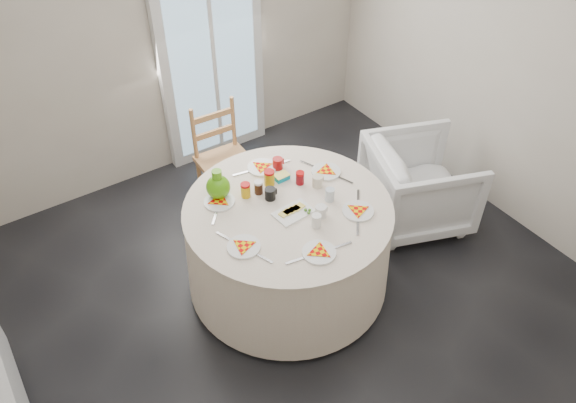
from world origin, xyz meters
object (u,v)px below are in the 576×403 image
table (288,246)px  wooden_chair (225,160)px  radiator (6,372)px  armchair (419,182)px  green_pitcher (218,183)px

table → wooden_chair: bearing=86.3°
radiator → table: bearing=-1.7°
armchair → table: bearing=110.2°
wooden_chair → green_pitcher: green_pitcher is taller
armchair → green_pitcher: size_ratio=3.72×
wooden_chair → armchair: (1.22, -1.04, -0.08)m
armchair → green_pitcher: bearing=97.7°
armchair → green_pitcher: 1.73m
wooden_chair → armchair: size_ratio=1.17×
radiator → armchair: armchair is taller
armchair → wooden_chair: bearing=70.0°
green_pitcher → armchair: bearing=-17.7°
wooden_chair → green_pitcher: (-0.40, -0.68, 0.40)m
table → green_pitcher: 0.70m
wooden_chair → armchair: wooden_chair is taller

